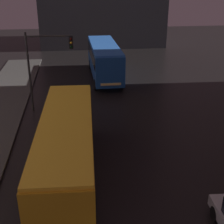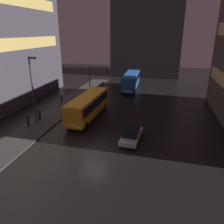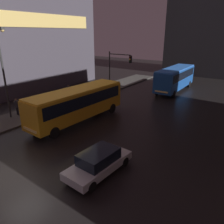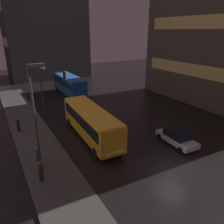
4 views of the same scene
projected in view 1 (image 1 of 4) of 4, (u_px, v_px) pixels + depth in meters
The scene contains 3 objects.
bus_near at pixel (67, 143), 15.51m from camera, with size 3.06×10.84×3.25m.
bus_far at pixel (104, 57), 31.41m from camera, with size 2.74×10.22×3.45m.
traffic_light_main at pixel (44, 58), 22.91m from camera, with size 3.43×0.35×5.99m.
Camera 1 is at (-2.99, -5.08, 9.60)m, focal length 50.00 mm.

